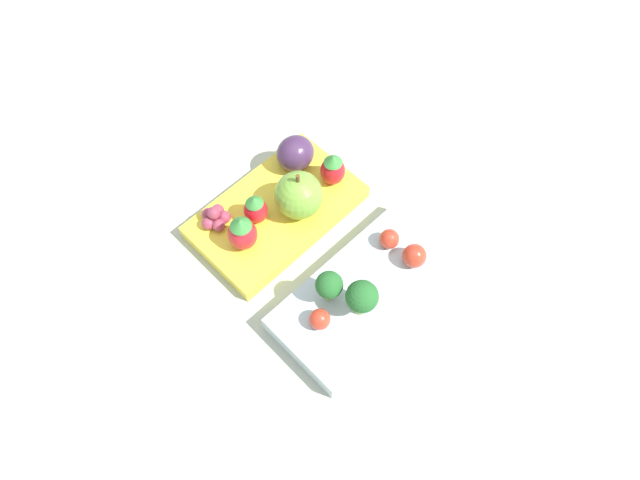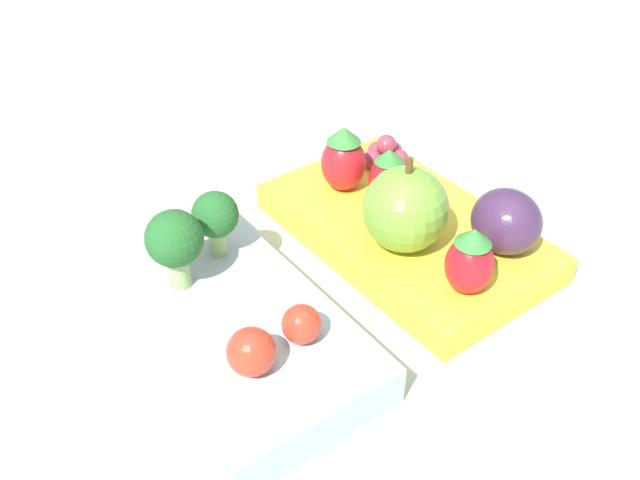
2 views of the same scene
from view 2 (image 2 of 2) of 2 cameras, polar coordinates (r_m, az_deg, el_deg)
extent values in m
plane|color=#ADB7A3|center=(0.47, 0.32, -4.21)|extent=(4.00, 4.00, 0.00)
cube|color=silver|center=(0.44, -7.96, -5.95)|extent=(0.22, 0.11, 0.03)
cube|color=yellow|center=(0.50, 6.83, 0.72)|extent=(0.20, 0.12, 0.02)
cylinder|color=#93B770|center=(0.43, -11.18, -2.48)|extent=(0.01, 0.01, 0.02)
sphere|color=#236028|center=(0.42, -11.58, 0.12)|extent=(0.03, 0.03, 0.03)
cylinder|color=#93B770|center=(0.45, -8.15, -0.15)|extent=(0.01, 0.01, 0.02)
sphere|color=#236028|center=(0.44, -8.39, 2.03)|extent=(0.03, 0.03, 0.03)
sphere|color=red|center=(0.38, -5.52, -8.89)|extent=(0.03, 0.03, 0.03)
sphere|color=red|center=(0.39, -1.49, -6.75)|extent=(0.02, 0.02, 0.02)
sphere|color=red|center=(0.47, -11.45, 1.12)|extent=(0.02, 0.02, 0.02)
sphere|color=#70A838|center=(0.46, 6.85, 2.46)|extent=(0.06, 0.06, 0.06)
cylinder|color=brown|center=(0.44, 7.15, 5.80)|extent=(0.00, 0.00, 0.01)
ellipsoid|color=red|center=(0.51, 5.45, 4.81)|extent=(0.03, 0.03, 0.04)
cone|color=#388438|center=(0.50, 5.58, 6.73)|extent=(0.02, 0.02, 0.01)
ellipsoid|color=red|center=(0.52, 1.88, 6.15)|extent=(0.03, 0.03, 0.04)
cone|color=#388438|center=(0.50, 1.94, 8.43)|extent=(0.02, 0.02, 0.01)
ellipsoid|color=red|center=(0.44, 11.86, -1.95)|extent=(0.03, 0.03, 0.04)
cone|color=#388438|center=(0.42, 12.22, 0.29)|extent=(0.02, 0.02, 0.01)
ellipsoid|color=#42284C|center=(0.47, 14.67, 1.46)|extent=(0.05, 0.04, 0.04)
sphere|color=#93384C|center=(0.56, 4.58, 7.09)|extent=(0.02, 0.02, 0.02)
sphere|color=#93384C|center=(0.55, 4.25, 6.48)|extent=(0.02, 0.02, 0.02)
sphere|color=#93384C|center=(0.54, 5.33, 6.07)|extent=(0.02, 0.02, 0.02)
sphere|color=#93384C|center=(0.55, 6.32, 6.44)|extent=(0.02, 0.02, 0.02)
sphere|color=#93384C|center=(0.56, 5.84, 7.07)|extent=(0.02, 0.02, 0.02)
sphere|color=#93384C|center=(0.55, 5.33, 7.60)|extent=(0.02, 0.02, 0.02)
camera|label=1|loc=(0.57, -64.66, 54.13)|focal=32.00mm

